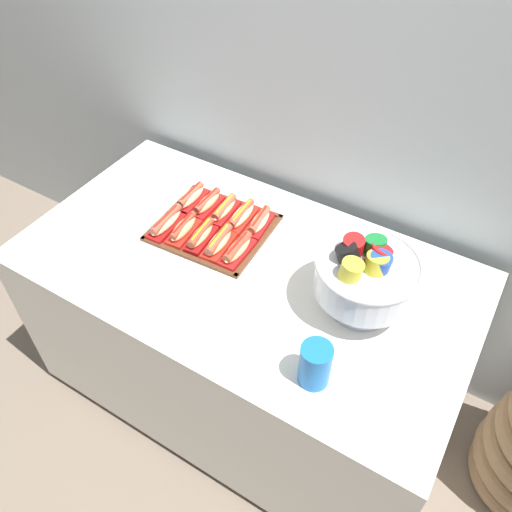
% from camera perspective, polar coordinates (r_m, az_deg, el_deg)
% --- Properties ---
extents(ground_plane, '(10.00, 10.00, 0.00)m').
position_cam_1_polar(ground_plane, '(2.44, -1.01, -14.03)').
color(ground_plane, '#7A6B5B').
extents(back_wall, '(6.00, 0.10, 2.60)m').
position_cam_1_polar(back_wall, '(1.89, 7.64, 20.02)').
color(back_wall, '#B2BCC1').
rests_on(back_wall, ground_plane).
extents(buffet_table, '(1.60, 0.87, 0.80)m').
position_cam_1_polar(buffet_table, '(2.09, -1.16, -8.17)').
color(buffet_table, white).
rests_on(buffet_table, ground_plane).
extents(serving_tray, '(0.42, 0.38, 0.01)m').
position_cam_1_polar(serving_tray, '(1.93, -4.72, 3.09)').
color(serving_tray, '#56331E').
rests_on(serving_tray, buffet_table).
extents(hot_dog_0, '(0.07, 0.18, 0.06)m').
position_cam_1_polar(hot_dog_0, '(1.93, -9.85, 3.67)').
color(hot_dog_0, '#B21414').
rests_on(hot_dog_0, serving_tray).
extents(hot_dog_1, '(0.08, 0.17, 0.06)m').
position_cam_1_polar(hot_dog_1, '(1.90, -8.01, 2.99)').
color(hot_dog_1, red).
rests_on(hot_dog_1, serving_tray).
extents(hot_dog_2, '(0.08, 0.16, 0.06)m').
position_cam_1_polar(hot_dog_2, '(1.86, -6.09, 2.27)').
color(hot_dog_2, '#B21414').
rests_on(hot_dog_2, serving_tray).
extents(hot_dog_3, '(0.08, 0.17, 0.06)m').
position_cam_1_polar(hot_dog_3, '(1.83, -4.11, 1.53)').
color(hot_dog_3, red).
rests_on(hot_dog_3, serving_tray).
extents(hot_dog_4, '(0.07, 0.17, 0.06)m').
position_cam_1_polar(hot_dog_4, '(1.80, -2.07, 0.73)').
color(hot_dog_4, red).
rests_on(hot_dog_4, serving_tray).
extents(hot_dog_5, '(0.07, 0.17, 0.06)m').
position_cam_1_polar(hot_dog_5, '(2.03, -7.19, 6.44)').
color(hot_dog_5, red).
rests_on(hot_dog_5, serving_tray).
extents(hot_dog_6, '(0.06, 0.16, 0.06)m').
position_cam_1_polar(hot_dog_6, '(2.00, -5.38, 5.82)').
color(hot_dog_6, red).
rests_on(hot_dog_6, serving_tray).
extents(hot_dog_7, '(0.07, 0.17, 0.06)m').
position_cam_1_polar(hot_dog_7, '(1.96, -3.51, 5.15)').
color(hot_dog_7, red).
rests_on(hot_dog_7, serving_tray).
extents(hot_dog_8, '(0.08, 0.18, 0.06)m').
position_cam_1_polar(hot_dog_8, '(1.94, -1.59, 4.45)').
color(hot_dog_8, red).
rests_on(hot_dog_8, serving_tray).
extents(hot_dog_9, '(0.08, 0.16, 0.06)m').
position_cam_1_polar(hot_dog_9, '(1.91, 0.38, 3.78)').
color(hot_dog_9, red).
rests_on(hot_dog_9, serving_tray).
extents(punch_bowl, '(0.33, 0.33, 0.27)m').
position_cam_1_polar(punch_bowl, '(1.59, 12.02, -1.97)').
color(punch_bowl, silver).
rests_on(punch_bowl, buffet_table).
extents(cup_stack, '(0.09, 0.09, 0.15)m').
position_cam_1_polar(cup_stack, '(1.47, 6.54, -11.82)').
color(cup_stack, blue).
rests_on(cup_stack, buffet_table).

